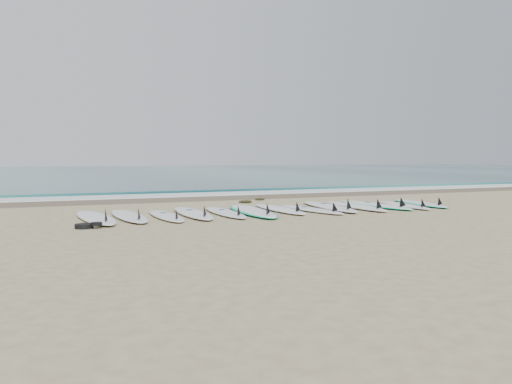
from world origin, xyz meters
name	(u,v)px	position (x,y,z in m)	size (l,w,h in m)	color
ground	(280,211)	(0.00, 0.00, 0.00)	(120.00, 120.00, 0.00)	tan
ocean	(115,172)	(0.00, 32.50, 0.01)	(120.00, 55.00, 0.03)	#236262
wet_sand_band	(224,198)	(0.00, 4.10, 0.01)	(120.00, 1.80, 0.01)	brown
foam_band	(210,194)	(0.00, 5.50, 0.02)	(120.00, 1.40, 0.04)	silver
wave_crest	(198,191)	(0.00, 7.00, 0.05)	(120.00, 1.00, 0.10)	#236262
surfboard_0	(96,217)	(-4.08, -0.05, 0.06)	(0.86, 2.79, 0.35)	white
surfboard_1	(129,216)	(-3.42, 0.00, 0.06)	(0.69, 2.63, 0.33)	white
surfboard_2	(167,216)	(-2.70, -0.23, 0.05)	(0.54, 2.31, 0.29)	white
surfboard_3	(193,213)	(-2.07, -0.01, 0.06)	(0.60, 2.66, 0.34)	white
surfboard_4	(226,212)	(-1.37, -0.12, 0.05)	(0.52, 2.41, 0.31)	white
surfboard_5	(253,211)	(-0.72, -0.08, 0.05)	(0.93, 2.94, 0.37)	white
surfboard_6	(280,209)	(0.03, 0.06, 0.06)	(0.54, 2.51, 0.32)	white
surfboard_7	(312,209)	(0.69, -0.26, 0.05)	(0.83, 2.38, 0.30)	white
surfboard_8	(330,206)	(1.37, 0.07, 0.06)	(0.86, 2.86, 0.36)	white
surfboard_9	(357,206)	(2.05, -0.07, 0.06)	(0.61, 2.64, 0.34)	white
surfboard_10	(376,205)	(2.70, 0.08, 0.05)	(0.84, 2.71, 0.34)	white
surfboard_11	(404,205)	(3.36, -0.22, 0.05)	(0.76, 2.36, 0.30)	white
surfboard_12	(420,203)	(4.08, 0.03, 0.05)	(0.97, 2.50, 0.31)	white
seaweed_near	(245,202)	(0.03, 2.32, 0.04)	(0.38, 0.30, 0.07)	black
seaweed_far	(260,199)	(0.72, 2.96, 0.03)	(0.32, 0.25, 0.06)	black
leash_coil	(87,226)	(-4.33, -1.20, 0.05)	(0.46, 0.36, 0.11)	black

